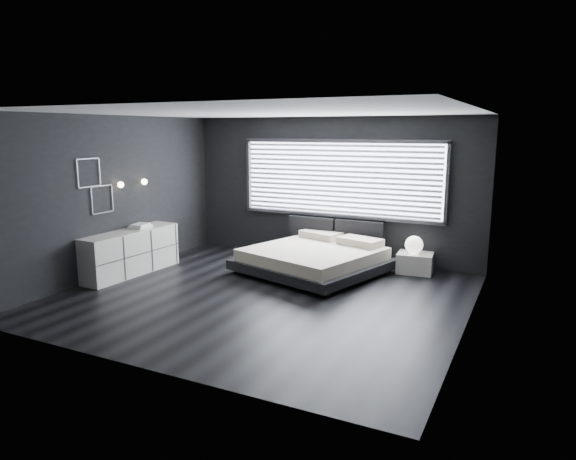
% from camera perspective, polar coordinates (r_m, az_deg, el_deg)
% --- Properties ---
extents(room, '(6.04, 6.00, 2.80)m').
position_cam_1_polar(room, '(7.75, -2.79, 2.55)').
color(room, black).
rests_on(room, ground).
extents(window, '(4.14, 0.09, 1.52)m').
position_cam_1_polar(window, '(10.07, 5.71, 5.68)').
color(window, white).
rests_on(window, ground).
extents(headboard, '(1.96, 0.16, 0.52)m').
position_cam_1_polar(headboard, '(10.19, 5.25, -0.17)').
color(headboard, black).
rests_on(headboard, ground).
extents(sconce_near, '(0.18, 0.11, 0.11)m').
position_cam_1_polar(sconce_near, '(9.49, -18.11, 4.80)').
color(sconce_near, silver).
rests_on(sconce_near, ground).
extents(sconce_far, '(0.18, 0.11, 0.11)m').
position_cam_1_polar(sconce_far, '(9.92, -15.69, 5.19)').
color(sconce_far, silver).
rests_on(sconce_far, ground).
extents(wall_art_upper, '(0.01, 0.48, 0.48)m').
position_cam_1_polar(wall_art_upper, '(9.12, -21.25, 5.95)').
color(wall_art_upper, '#47474C').
rests_on(wall_art_upper, ground).
extents(wall_art_lower, '(0.01, 0.48, 0.48)m').
position_cam_1_polar(wall_art_lower, '(9.33, -19.93, 3.23)').
color(wall_art_lower, '#47474C').
rests_on(wall_art_lower, ground).
extents(bed, '(2.78, 2.71, 0.59)m').
position_cam_1_polar(bed, '(9.30, 2.95, -3.11)').
color(bed, black).
rests_on(bed, ground).
extents(nightstand, '(0.67, 0.58, 0.36)m').
position_cam_1_polar(nightstand, '(9.58, 13.93, -3.56)').
color(nightstand, silver).
rests_on(nightstand, ground).
extents(orb_lamp, '(0.32, 0.32, 0.32)m').
position_cam_1_polar(orb_lamp, '(9.47, 13.83, -1.60)').
color(orb_lamp, white).
rests_on(orb_lamp, nightstand).
extents(dresser, '(0.65, 2.00, 0.79)m').
position_cam_1_polar(dresser, '(9.62, -17.18, -2.36)').
color(dresser, silver).
rests_on(dresser, ground).
extents(book_stack, '(0.31, 0.40, 0.08)m').
position_cam_1_polar(book_stack, '(9.73, -16.10, 0.44)').
color(book_stack, silver).
rests_on(book_stack, dresser).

